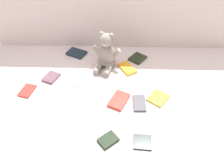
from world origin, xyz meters
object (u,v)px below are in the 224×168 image
(book_case_4, at_px, (77,82))
(book_case_0, at_px, (141,142))
(book_case_8, at_px, (138,103))
(book_case_3, at_px, (157,98))
(book_case_7, at_px, (76,53))
(teddy_bear, at_px, (105,54))
(book_case_2, at_px, (126,68))
(book_case_5, at_px, (118,100))
(book_case_10, at_px, (107,140))
(book_case_9, at_px, (137,58))
(book_case_1, at_px, (50,77))
(book_case_6, at_px, (26,91))

(book_case_4, bearing_deg, book_case_0, -147.46)
(book_case_8, bearing_deg, book_case_3, 20.25)
(book_case_3, relative_size, book_case_4, 1.17)
(book_case_0, distance_m, book_case_7, 0.85)
(teddy_bear, relative_size, book_case_2, 1.84)
(book_case_2, relative_size, book_case_7, 1.03)
(book_case_5, relative_size, book_case_10, 1.49)
(book_case_0, bearing_deg, book_case_7, 34.68)
(book_case_2, xyz_separation_m, book_case_9, (0.08, 0.11, -0.00))
(book_case_4, distance_m, book_case_10, 0.47)
(book_case_9, bearing_deg, book_case_1, -121.46)
(book_case_6, bearing_deg, teddy_bear, 43.52)
(book_case_5, distance_m, book_case_6, 0.56)
(book_case_10, bearing_deg, book_case_8, 106.04)
(book_case_10, bearing_deg, teddy_bear, 143.47)
(teddy_bear, bearing_deg, book_case_10, -70.84)
(book_case_6, relative_size, book_case_7, 0.82)
(book_case_4, height_order, book_case_5, book_case_5)
(book_case_3, height_order, book_case_8, book_case_8)
(book_case_6, bearing_deg, book_case_9, 40.20)
(book_case_6, bearing_deg, book_case_7, 71.71)
(teddy_bear, xyz_separation_m, book_case_5, (0.09, -0.34, -0.08))
(book_case_7, distance_m, book_case_9, 0.44)
(teddy_bear, bearing_deg, book_case_9, 34.57)
(book_case_4, relative_size, book_case_7, 0.75)
(book_case_0, height_order, book_case_5, book_case_5)
(book_case_7, bearing_deg, book_case_6, 172.78)
(book_case_5, bearing_deg, teddy_bear, 129.23)
(book_case_2, bearing_deg, book_case_6, -10.47)
(teddy_bear, distance_m, book_case_6, 0.55)
(book_case_3, xyz_separation_m, book_case_10, (-0.28, -0.29, 0.00))
(teddy_bear, bearing_deg, book_case_3, -28.33)
(book_case_3, xyz_separation_m, book_case_5, (-0.23, -0.03, 0.00))
(teddy_bear, xyz_separation_m, book_case_4, (-0.17, -0.18, -0.09))
(book_case_0, relative_size, book_case_7, 0.69)
(book_case_2, height_order, book_case_5, book_case_5)
(book_case_0, xyz_separation_m, book_case_6, (-0.67, 0.34, 0.00))
(book_case_5, xyz_separation_m, book_case_7, (-0.31, 0.46, 0.00))
(book_case_0, height_order, book_case_1, book_case_1)
(book_case_0, bearing_deg, book_case_6, 67.53)
(book_case_6, relative_size, book_case_8, 0.88)
(book_case_2, xyz_separation_m, book_case_4, (-0.31, -0.14, -0.00))
(book_case_2, xyz_separation_m, book_case_3, (0.18, -0.27, -0.00))
(book_case_1, bearing_deg, book_case_9, -136.21)
(book_case_0, distance_m, book_case_2, 0.57)
(book_case_2, relative_size, book_case_10, 1.46)
(book_case_8, xyz_separation_m, book_case_10, (-0.17, -0.25, 0.00))
(book_case_3, height_order, book_case_9, book_case_9)
(book_case_6, relative_size, book_case_10, 1.16)
(book_case_0, distance_m, book_case_6, 0.75)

